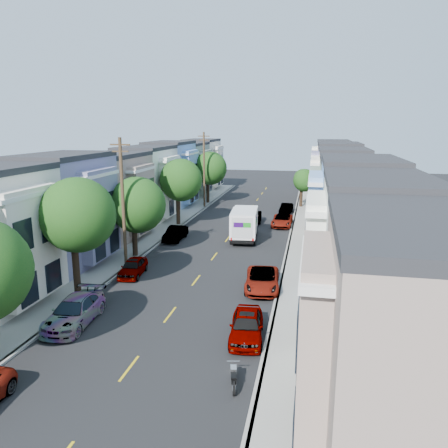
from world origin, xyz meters
The scene contains 26 objects.
ground centered at (0.00, 0.00, 0.00)m, with size 160.00×160.00×0.00m, color black.
road_slab centered at (0.00, 15.00, 0.01)m, with size 12.00×70.00×0.02m, color black.
curb_left centered at (-6.05, 15.00, 0.07)m, with size 0.30×70.00×0.15m, color gray.
curb_right centered at (6.05, 15.00, 0.07)m, with size 0.30×70.00×0.15m, color gray.
sidewalk_left centered at (-7.35, 15.00, 0.07)m, with size 2.60×70.00×0.15m, color gray.
sidewalk_right centered at (7.35, 15.00, 0.07)m, with size 2.60×70.00×0.15m, color gray.
centerline centered at (0.00, 15.00, 0.00)m, with size 0.12×70.00×0.01m, color gold.
townhouse_row_left centered at (-11.15, 15.00, 0.00)m, with size 5.00×70.00×8.50m, color gray.
townhouse_row_right centered at (11.15, 15.00, 0.00)m, with size 5.00×70.00×8.50m, color gray.
tree_b centered at (-6.30, -4.86, 5.57)m, with size 4.70×4.70×7.95m.
tree_c centered at (-6.30, 4.60, 4.53)m, with size 4.70×4.70×6.90m.
tree_d centered at (-6.30, 16.98, 5.10)m, with size 4.70×4.70×7.47m.
tree_e centered at (-6.30, 31.26, 5.05)m, with size 4.70×4.70×7.42m.
tree_far_r centered at (6.89, 30.80, 3.69)m, with size 3.10×3.10×5.28m.
utility_pole_near centered at (-6.30, 2.00, 5.15)m, with size 1.60×0.26×10.00m.
utility_pole_far centered at (-6.30, 28.00, 5.15)m, with size 1.60×0.26×10.00m.
fedex_truck centered at (1.62, 12.39, 1.68)m, with size 2.42×6.29×3.02m.
lead_sedan centered at (1.73, 20.07, 0.62)m, with size 1.31×3.70×1.23m, color black.
parked_left_b centered at (-4.90, -8.21, 0.74)m, with size 2.08×4.95×1.49m, color black.
parked_left_c centered at (-4.90, 0.11, 0.64)m, with size 1.52×3.96×1.28m, color #A5A8AC.
parked_left_d centered at (-4.90, 10.54, 0.68)m, with size 1.43×4.07×1.36m, color #360B08.
parked_right_a centered at (4.90, -8.01, 0.73)m, with size 1.72×4.48×1.45m, color slate.
parked_right_b centered at (4.90, -0.78, 0.68)m, with size 2.25×4.88×1.36m, color white.
parked_right_c centered at (4.90, 18.72, 0.65)m, with size 2.16×4.69×1.30m, color black.
parked_right_d centered at (4.90, 26.09, 0.62)m, with size 1.32×3.74×1.25m, color black.
motorcycle centered at (4.99, -12.34, 0.40)m, with size 0.26×1.92×0.76m.
Camera 1 is at (7.92, -29.01, 11.04)m, focal length 35.00 mm.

